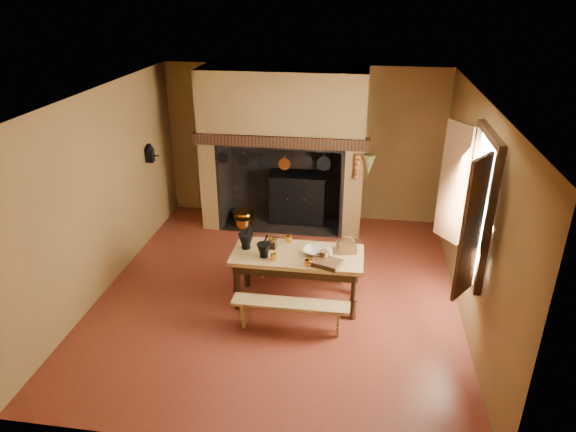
# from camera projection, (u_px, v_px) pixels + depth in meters

# --- Properties ---
(floor) EXTENTS (5.50, 5.50, 0.00)m
(floor) POSITION_uv_depth(u_px,v_px,m) (279.00, 292.00, 7.39)
(floor) COLOR maroon
(floor) RESTS_ON ground
(ceiling) EXTENTS (5.50, 5.50, 0.00)m
(ceiling) POSITION_uv_depth(u_px,v_px,m) (278.00, 97.00, 6.23)
(ceiling) COLOR silver
(ceiling) RESTS_ON back_wall
(back_wall) EXTENTS (5.00, 0.02, 2.80)m
(back_wall) POSITION_uv_depth(u_px,v_px,m) (303.00, 144.00, 9.28)
(back_wall) COLOR brown
(back_wall) RESTS_ON floor
(wall_left) EXTENTS (0.02, 5.50, 2.80)m
(wall_left) POSITION_uv_depth(u_px,v_px,m) (102.00, 193.00, 7.14)
(wall_left) COLOR brown
(wall_left) RESTS_ON floor
(wall_right) EXTENTS (0.02, 5.50, 2.80)m
(wall_right) POSITION_uv_depth(u_px,v_px,m) (474.00, 214.00, 6.47)
(wall_right) COLOR brown
(wall_right) RESTS_ON floor
(wall_front) EXTENTS (5.00, 0.02, 2.80)m
(wall_front) POSITION_uv_depth(u_px,v_px,m) (225.00, 329.00, 4.34)
(wall_front) COLOR brown
(wall_front) RESTS_ON floor
(chimney_breast) EXTENTS (2.95, 0.96, 2.80)m
(chimney_breast) POSITION_uv_depth(u_px,v_px,m) (283.00, 127.00, 8.76)
(chimney_breast) COLOR brown
(chimney_breast) RESTS_ON floor
(iron_range) EXTENTS (1.12, 0.55, 1.60)m
(iron_range) POSITION_uv_depth(u_px,v_px,m) (298.00, 197.00, 9.40)
(iron_range) COLOR black
(iron_range) RESTS_ON floor
(hearth_pans) EXTENTS (0.51, 0.62, 0.20)m
(hearth_pans) POSITION_uv_depth(u_px,v_px,m) (243.00, 218.00, 9.49)
(hearth_pans) COLOR gold
(hearth_pans) RESTS_ON floor
(hanging_pans) EXTENTS (1.92, 0.29, 0.27)m
(hanging_pans) POSITION_uv_depth(u_px,v_px,m) (276.00, 162.00, 8.50)
(hanging_pans) COLOR black
(hanging_pans) RESTS_ON chimney_breast
(onion_string) EXTENTS (0.12, 0.10, 0.46)m
(onion_string) POSITION_uv_depth(u_px,v_px,m) (357.00, 168.00, 8.31)
(onion_string) COLOR #B54C21
(onion_string) RESTS_ON chimney_breast
(herb_bunch) EXTENTS (0.20, 0.20, 0.35)m
(herb_bunch) POSITION_uv_depth(u_px,v_px,m) (369.00, 165.00, 8.27)
(herb_bunch) COLOR brown
(herb_bunch) RESTS_ON chimney_breast
(window) EXTENTS (0.39, 1.75, 1.76)m
(window) POSITION_uv_depth(u_px,v_px,m) (470.00, 204.00, 6.01)
(window) COLOR white
(window) RESTS_ON wall_right
(wall_coffee_mill) EXTENTS (0.23, 0.16, 0.31)m
(wall_coffee_mill) POSITION_uv_depth(u_px,v_px,m) (150.00, 152.00, 8.48)
(wall_coffee_mill) COLOR black
(wall_coffee_mill) RESTS_ON wall_left
(work_table) EXTENTS (1.75, 0.78, 0.76)m
(work_table) POSITION_uv_depth(u_px,v_px,m) (298.00, 261.00, 6.92)
(work_table) COLOR tan
(work_table) RESTS_ON floor
(bench_front) EXTENTS (1.48, 0.26, 0.42)m
(bench_front) POSITION_uv_depth(u_px,v_px,m) (291.00, 309.00, 6.46)
(bench_front) COLOR tan
(bench_front) RESTS_ON floor
(bench_back) EXTENTS (1.46, 0.26, 0.41)m
(bench_back) POSITION_uv_depth(u_px,v_px,m) (303.00, 261.00, 7.59)
(bench_back) COLOR tan
(bench_back) RESTS_ON floor
(mortar_large) EXTENTS (0.21, 0.21, 0.36)m
(mortar_large) POSITION_uv_depth(u_px,v_px,m) (246.00, 240.00, 6.96)
(mortar_large) COLOR black
(mortar_large) RESTS_ON work_table
(mortar_small) EXTENTS (0.19, 0.19, 0.32)m
(mortar_small) POSITION_uv_depth(u_px,v_px,m) (264.00, 249.00, 6.75)
(mortar_small) COLOR black
(mortar_small) RESTS_ON work_table
(coffee_grinder) EXTENTS (0.17, 0.13, 0.18)m
(coffee_grinder) POSITION_uv_depth(u_px,v_px,m) (272.00, 243.00, 6.98)
(coffee_grinder) COLOR #3A2312
(coffee_grinder) RESTS_ON work_table
(brass_mug_a) EXTENTS (0.09, 0.09, 0.09)m
(brass_mug_a) POSITION_uv_depth(u_px,v_px,m) (274.00, 257.00, 6.69)
(brass_mug_a) COLOR gold
(brass_mug_a) RESTS_ON work_table
(brass_mug_b) EXTENTS (0.10, 0.10, 0.09)m
(brass_mug_b) POSITION_uv_depth(u_px,v_px,m) (289.00, 239.00, 7.15)
(brass_mug_b) COLOR gold
(brass_mug_b) RESTS_ON work_table
(mixing_bowl) EXTENTS (0.37, 0.37, 0.08)m
(mixing_bowl) POSITION_uv_depth(u_px,v_px,m) (315.00, 252.00, 6.83)
(mixing_bowl) COLOR beige
(mixing_bowl) RESTS_ON work_table
(stoneware_crock) EXTENTS (0.13, 0.13, 0.14)m
(stoneware_crock) POSITION_uv_depth(u_px,v_px,m) (324.00, 256.00, 6.66)
(stoneware_crock) COLOR brown
(stoneware_crock) RESTS_ON work_table
(glass_jar) EXTENTS (0.10, 0.10, 0.14)m
(glass_jar) POSITION_uv_depth(u_px,v_px,m) (329.00, 253.00, 6.73)
(glass_jar) COLOR beige
(glass_jar) RESTS_ON work_table
(wicker_basket) EXTENTS (0.28, 0.23, 0.24)m
(wicker_basket) POSITION_uv_depth(u_px,v_px,m) (347.00, 247.00, 6.87)
(wicker_basket) COLOR #482D15
(wicker_basket) RESTS_ON work_table
(wooden_tray) EXTENTS (0.45, 0.38, 0.06)m
(wooden_tray) POSITION_uv_depth(u_px,v_px,m) (326.00, 263.00, 6.58)
(wooden_tray) COLOR #3A2312
(wooden_tray) RESTS_ON work_table
(brass_cup) EXTENTS (0.14, 0.14, 0.09)m
(brass_cup) POSITION_uv_depth(u_px,v_px,m) (308.00, 263.00, 6.55)
(brass_cup) COLOR gold
(brass_cup) RESTS_ON work_table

